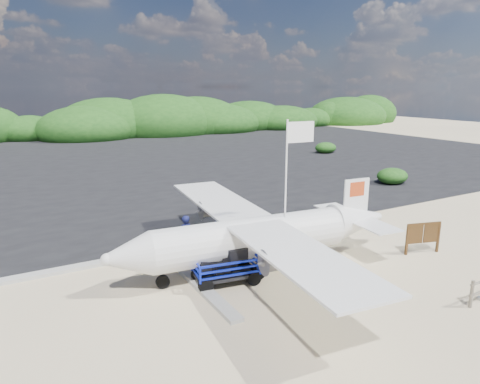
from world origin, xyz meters
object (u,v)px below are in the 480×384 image
at_px(flagpole, 284,269).
at_px(signboard, 421,253).
at_px(baggage_cart, 226,283).
at_px(crew_b, 219,228).
at_px(aircraft_large, 257,166).
at_px(crew_a, 185,237).

relative_size(flagpole, signboard, 3.40).
distance_m(baggage_cart, signboard, 9.36).
xyz_separation_m(crew_b, aircraft_large, (12.59, 17.04, -0.86)).
bearing_deg(crew_a, flagpole, 118.88).
bearing_deg(flagpole, crew_b, 106.21).
relative_size(flagpole, crew_b, 3.59).
distance_m(flagpole, crew_a, 4.53).
xyz_separation_m(crew_a, aircraft_large, (14.56, 17.73, -0.97)).
xyz_separation_m(flagpole, aircraft_large, (11.47, 20.89, 0.00)).
bearing_deg(aircraft_large, crew_b, 59.39).
height_order(flagpole, aircraft_large, flagpole).
relative_size(signboard, crew_a, 0.94).
bearing_deg(baggage_cart, aircraft_large, 64.49).
xyz_separation_m(baggage_cart, crew_b, (1.62, 3.87, 0.86)).
relative_size(crew_a, crew_b, 1.13).
distance_m(signboard, crew_b, 9.43).
distance_m(signboard, crew_a, 10.76).
bearing_deg(flagpole, aircraft_large, 61.22).
bearing_deg(crew_b, baggage_cart, 90.97).
xyz_separation_m(flagpole, crew_a, (-3.09, 3.16, 0.97)).
bearing_deg(crew_b, crew_a, 42.79).
height_order(crew_a, crew_b, crew_a).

